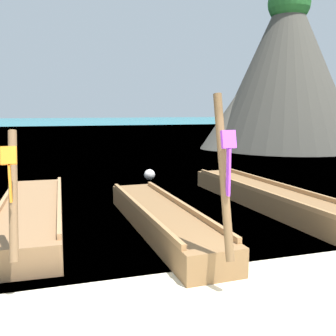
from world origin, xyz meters
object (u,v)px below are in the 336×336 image
object	(u,v)px
longtail_boat_orange_ribbon	(32,214)
longtail_boat_red_ribbon	(268,197)
karst_rock	(283,68)
mooring_buoy_near	(150,175)
longtail_boat_violet_ribbon	(162,219)

from	to	relation	value
longtail_boat_orange_ribbon	longtail_boat_red_ribbon	xyz separation A→B (m)	(5.81, -0.08, -0.00)
karst_rock	mooring_buoy_near	xyz separation A→B (m)	(-11.05, -8.65, -4.93)
longtail_boat_violet_ribbon	karst_rock	distance (m)	19.59
longtail_boat_red_ribbon	mooring_buoy_near	world-z (taller)	longtail_boat_red_ribbon
longtail_boat_orange_ribbon	longtail_boat_violet_ribbon	bearing A→B (deg)	-24.28
longtail_boat_orange_ribbon	mooring_buoy_near	world-z (taller)	longtail_boat_orange_ribbon
longtail_boat_violet_ribbon	longtail_boat_red_ribbon	xyz separation A→B (m)	(3.20, 1.10, -0.00)
longtail_boat_red_ribbon	mooring_buoy_near	xyz separation A→B (m)	(-1.95, 4.71, -0.07)
longtail_boat_violet_ribbon	mooring_buoy_near	world-z (taller)	longtail_boat_violet_ribbon
longtail_boat_orange_ribbon	longtail_boat_red_ribbon	size ratio (longest dim) A/B	0.90
longtail_boat_violet_ribbon	karst_rock	xyz separation A→B (m)	(12.29, 14.46, 4.87)
longtail_boat_orange_ribbon	karst_rock	world-z (taller)	karst_rock
karst_rock	longtail_boat_orange_ribbon	bearing A→B (deg)	-138.29
mooring_buoy_near	longtail_boat_orange_ribbon	bearing A→B (deg)	-129.74
karst_rock	longtail_boat_red_ribbon	bearing A→B (deg)	-124.25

